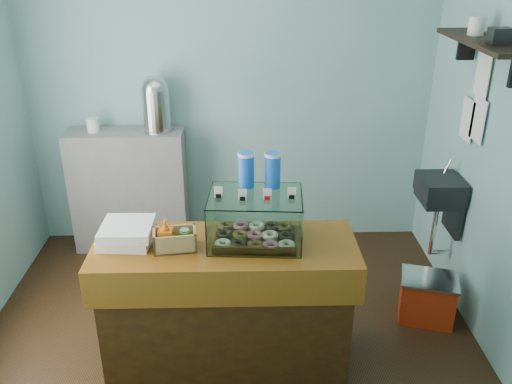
{
  "coord_description": "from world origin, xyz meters",
  "views": [
    {
      "loc": [
        0.12,
        -3.09,
        2.55
      ],
      "look_at": [
        0.19,
        -0.15,
        1.2
      ],
      "focal_mm": 38.0,
      "sensor_mm": 36.0,
      "label": 1
    }
  ],
  "objects_px": {
    "counter": "(227,305)",
    "display_case": "(256,214)",
    "coffee_urn": "(156,102)",
    "red_cooler": "(427,298)"
  },
  "relations": [
    {
      "from": "counter",
      "to": "coffee_urn",
      "type": "bearing_deg",
      "value": 111.01
    },
    {
      "from": "red_cooler",
      "to": "counter",
      "type": "bearing_deg",
      "value": -147.91
    },
    {
      "from": "coffee_urn",
      "to": "red_cooler",
      "type": "height_order",
      "value": "coffee_urn"
    },
    {
      "from": "display_case",
      "to": "coffee_urn",
      "type": "relative_size",
      "value": 1.22
    },
    {
      "from": "display_case",
      "to": "coffee_urn",
      "type": "height_order",
      "value": "coffee_urn"
    },
    {
      "from": "display_case",
      "to": "red_cooler",
      "type": "height_order",
      "value": "display_case"
    },
    {
      "from": "counter",
      "to": "display_case",
      "type": "bearing_deg",
      "value": 21.37
    },
    {
      "from": "counter",
      "to": "coffee_urn",
      "type": "relative_size",
      "value": 3.35
    },
    {
      "from": "display_case",
      "to": "coffee_urn",
      "type": "xyz_separation_m",
      "value": [
        -0.8,
        1.5,
        0.28
      ]
    },
    {
      "from": "counter",
      "to": "red_cooler",
      "type": "relative_size",
      "value": 3.44
    }
  ]
}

